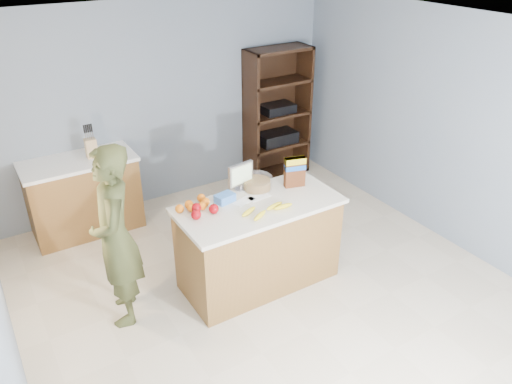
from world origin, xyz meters
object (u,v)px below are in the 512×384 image
cereal_box (295,170)px  counter_peninsula (259,246)px  shelving_unit (275,115)px  person (116,237)px  tv (241,175)px

cereal_box → counter_peninsula: bearing=-166.6°
counter_peninsula → shelving_unit: (1.55, 2.05, 0.45)m
shelving_unit → person: 3.39m
counter_peninsula → shelving_unit: shelving_unit is taller
tv → person: bearing=-175.7°
counter_peninsula → tv: (-0.00, 0.33, 0.64)m
shelving_unit → tv: shelving_unit is taller
counter_peninsula → person: person is taller
cereal_box → tv: bearing=157.0°
counter_peninsula → person: bearing=170.0°
shelving_unit → tv: size_ratio=6.38×
person → cereal_box: person is taller
person → tv: bearing=109.7°
tv → cereal_box: (0.49, -0.21, 0.02)m
tv → shelving_unit: bearing=48.0°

